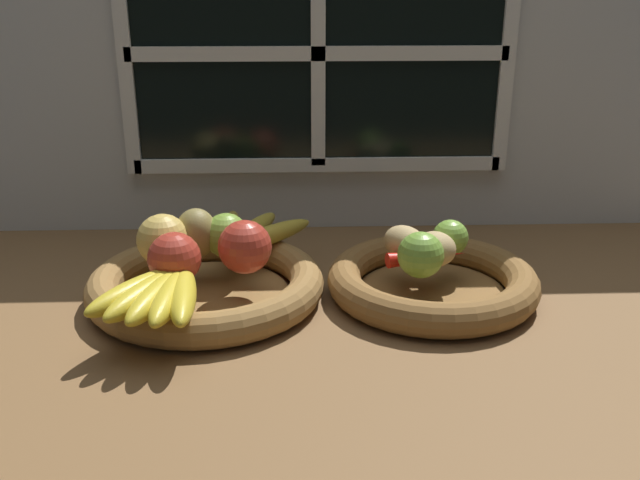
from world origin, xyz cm
name	(u,v)px	position (x,y,z in cm)	size (l,w,h in cm)	color
ground_plane	(325,301)	(0.00, 0.00, -1.50)	(140.00, 90.00, 3.00)	brown
back_wall	(318,71)	(0.00, 29.77, 27.88)	(140.00, 4.60, 55.00)	silver
fruit_bowl_left	(206,285)	(-16.83, -1.78, 2.21)	(33.16, 33.16, 4.76)	olive
fruit_bowl_right	(432,282)	(15.22, -1.78, 2.21)	(29.95, 29.95, 4.76)	brown
apple_red_front	(174,259)	(-20.10, -6.73, 8.29)	(7.05, 7.05, 7.05)	#B73828
apple_green_back	(226,235)	(-14.17, 2.73, 7.99)	(6.46, 6.46, 6.46)	#7AA338
apple_golden_left	(163,240)	(-22.72, -0.10, 8.43)	(7.34, 7.34, 7.34)	#DBB756
apple_red_right	(245,247)	(-11.10, -3.25, 8.46)	(7.38, 7.38, 7.38)	#B73828
pear_brown	(196,233)	(-18.39, 2.56, 8.42)	(6.05, 6.30, 7.31)	olive
banana_bunch_front	(160,293)	(-20.94, -13.40, 6.44)	(14.44, 17.85, 3.35)	gold
banana_bunch_back	(250,232)	(-11.15, 8.82, 6.19)	(14.83, 18.08, 2.86)	gold
potato_oblong	(405,242)	(11.54, 1.08, 7.14)	(7.28, 5.10, 4.75)	tan
potato_large	(434,249)	(15.22, -1.78, 7.21)	(6.12, 5.87, 4.88)	tan
lime_near	(421,255)	(12.57, -5.75, 7.92)	(6.31, 6.31, 6.31)	#7AAD3D
lime_far	(450,238)	(18.30, 2.19, 7.39)	(5.25, 5.25, 5.25)	#7AAD3D
chili_pepper	(427,257)	(14.30, -1.39, 5.87)	(2.21, 2.21, 11.74)	red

